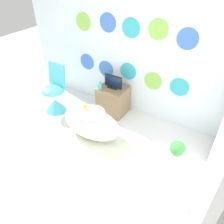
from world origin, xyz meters
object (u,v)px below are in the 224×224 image
at_px(potted_plant_left, 177,150).
at_px(tv, 113,82).
at_px(bathtub, 92,123).
at_px(vase, 99,86).
at_px(chair, 55,97).

bearing_deg(potted_plant_left, tv, 143.82).
relative_size(bathtub, vase, 7.17).
height_order(chair, tv, chair).
xyz_separation_m(bathtub, chair, (-1.00, 0.22, 0.05)).
relative_size(tv, potted_plant_left, 1.46).
xyz_separation_m(tv, vase, (-0.19, -0.15, -0.05)).
bearing_deg(tv, potted_plant_left, -36.18).
xyz_separation_m(bathtub, potted_plant_left, (1.43, -0.34, 0.47)).
bearing_deg(vase, potted_plant_left, -29.13).
xyz_separation_m(chair, tv, (0.95, 0.53, 0.34)).
distance_m(bathtub, potted_plant_left, 1.55).
distance_m(vase, potted_plant_left, 1.92).
height_order(bathtub, chair, chair).
distance_m(tv, potted_plant_left, 1.84).
xyz_separation_m(chair, vase, (0.76, 0.37, 0.29)).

